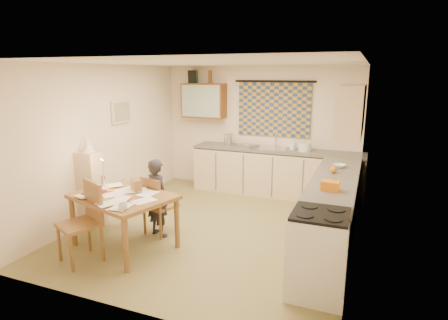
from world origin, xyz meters
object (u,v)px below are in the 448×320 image
at_px(counter_back, 276,172).
at_px(person, 158,198).
at_px(counter_right, 332,212).
at_px(shelf_stand, 91,190).
at_px(chair_far, 160,216).
at_px(stove, 318,254).
at_px(dining_table, 125,221).

bearing_deg(counter_back, person, -114.57).
xyz_separation_m(counter_right, shelf_stand, (-3.54, -0.78, 0.14)).
xyz_separation_m(counter_back, chair_far, (-1.15, -2.45, -0.18)).
bearing_deg(person, counter_back, -92.35).
xyz_separation_m(stove, person, (-2.40, 0.69, 0.11)).
xyz_separation_m(dining_table, person, (0.23, 0.49, 0.20)).
bearing_deg(dining_table, counter_right, 41.41).
xyz_separation_m(person, shelf_stand, (-1.14, -0.07, 0.01)).
height_order(stove, chair_far, stove).
distance_m(counter_right, chair_far, 2.50).
relative_size(counter_back, person, 2.83).
distance_m(stove, chair_far, 2.53).
height_order(counter_back, person, person).
bearing_deg(person, counter_right, -141.33).
xyz_separation_m(counter_right, chair_far, (-2.41, -0.65, -0.18)).
height_order(stove, person, person).
xyz_separation_m(counter_right, person, (-2.40, -0.71, 0.13)).
distance_m(counter_back, stove, 3.43).
relative_size(counter_right, chair_far, 3.31).
xyz_separation_m(chair_far, shelf_stand, (-1.13, -0.13, 0.32)).
distance_m(dining_table, person, 0.58).
bearing_deg(chair_far, stove, 179.38).
distance_m(counter_back, shelf_stand, 3.45).
relative_size(counter_right, dining_table, 1.95).
bearing_deg(stove, counter_right, 90.00).
height_order(dining_table, person, person).
bearing_deg(counter_right, dining_table, -155.44).
distance_m(dining_table, shelf_stand, 1.02).
bearing_deg(dining_table, chair_far, 84.83).
bearing_deg(person, stove, -173.74).
xyz_separation_m(counter_back, stove, (1.25, -3.20, 0.02)).
xyz_separation_m(counter_back, counter_right, (1.25, -1.80, -0.00)).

